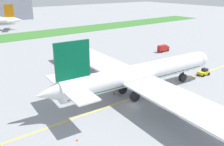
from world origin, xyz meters
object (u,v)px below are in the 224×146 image
traffic_cone_port_wing (77,139)px  service_truck_baggage_loader (163,48)px  airliner_foreground (137,75)px  pushback_tug (204,72)px  ground_crew_wingwalker_port (114,91)px

traffic_cone_port_wing → service_truck_baggage_loader: bearing=28.9°
airliner_foreground → service_truck_baggage_loader: size_ratio=14.89×
pushback_tug → ground_crew_wingwalker_port: bearing=170.6°
pushback_tug → service_truck_baggage_loader: (12.17, 28.41, 0.60)m
pushback_tug → traffic_cone_port_wing: (-51.09, -6.53, -0.72)m
airliner_foreground → ground_crew_wingwalker_port: airliner_foreground is taller
airliner_foreground → traffic_cone_port_wing: (-23.09, -8.54, -5.44)m
pushback_tug → service_truck_baggage_loader: 30.91m
traffic_cone_port_wing → pushback_tug: bearing=7.3°
pushback_tug → traffic_cone_port_wing: pushback_tug is taller
ground_crew_wingwalker_port → service_truck_baggage_loader: service_truck_baggage_loader is taller
traffic_cone_port_wing → service_truck_baggage_loader: service_truck_baggage_loader is taller
ground_crew_wingwalker_port → traffic_cone_port_wing: bearing=-146.4°
pushback_tug → traffic_cone_port_wing: bearing=-172.7°
airliner_foreground → service_truck_baggage_loader: bearing=33.3°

